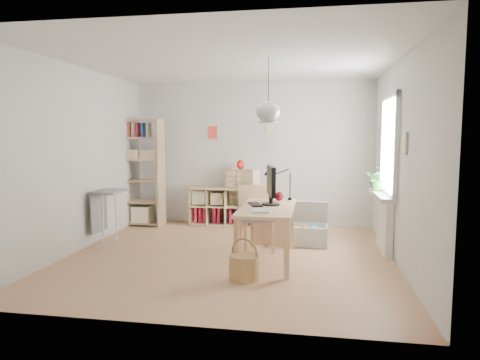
% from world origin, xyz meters
% --- Properties ---
extents(ground, '(4.50, 4.50, 0.00)m').
position_xyz_m(ground, '(0.00, 0.00, 0.00)').
color(ground, '#A77B53').
rests_on(ground, ground).
extents(room_shell, '(4.50, 4.50, 4.50)m').
position_xyz_m(room_shell, '(0.55, -0.15, 2.00)').
color(room_shell, silver).
rests_on(room_shell, ground).
extents(window_unit, '(0.07, 1.16, 1.46)m').
position_xyz_m(window_unit, '(2.23, 0.60, 1.55)').
color(window_unit, white).
rests_on(window_unit, ground).
extents(radiator, '(0.10, 0.80, 0.80)m').
position_xyz_m(radiator, '(2.19, 0.60, 0.40)').
color(radiator, white).
rests_on(radiator, ground).
extents(windowsill, '(0.22, 1.20, 0.06)m').
position_xyz_m(windowsill, '(2.14, 0.60, 0.83)').
color(windowsill, silver).
rests_on(windowsill, radiator).
extents(desk, '(0.70, 1.50, 0.75)m').
position_xyz_m(desk, '(0.55, -0.15, 0.66)').
color(desk, tan).
rests_on(desk, ground).
extents(cube_shelf, '(1.40, 0.38, 0.72)m').
position_xyz_m(cube_shelf, '(-0.47, 2.08, 0.30)').
color(cube_shelf, beige).
rests_on(cube_shelf, ground).
extents(tall_bookshelf, '(0.80, 0.38, 2.00)m').
position_xyz_m(tall_bookshelf, '(-2.04, 1.80, 1.09)').
color(tall_bookshelf, tan).
rests_on(tall_bookshelf, ground).
extents(side_table, '(0.40, 0.55, 0.85)m').
position_xyz_m(side_table, '(-2.04, 0.35, 0.67)').
color(side_table, gray).
rests_on(side_table, ground).
extents(chair, '(0.60, 0.60, 0.96)m').
position_xyz_m(chair, '(0.32, 0.38, 0.54)').
color(chair, gray).
rests_on(chair, ground).
extents(wicker_basket, '(0.36, 0.36, 0.50)m').
position_xyz_m(wicker_basket, '(0.36, -0.93, 0.16)').
color(wicker_basket, olive).
rests_on(wicker_basket, ground).
extents(storage_chest, '(0.63, 0.71, 0.65)m').
position_xyz_m(storage_chest, '(1.08, 0.84, 0.21)').
color(storage_chest, silver).
rests_on(storage_chest, ground).
extents(monitor, '(0.24, 0.61, 0.53)m').
position_xyz_m(monitor, '(0.58, -0.03, 1.05)').
color(monitor, black).
rests_on(monitor, desk).
extents(keyboard, '(0.25, 0.40, 0.02)m').
position_xyz_m(keyboard, '(0.37, -0.07, 0.76)').
color(keyboard, black).
rests_on(keyboard, desk).
extents(task_lamp, '(0.40, 0.15, 0.43)m').
position_xyz_m(task_lamp, '(0.62, 0.40, 1.04)').
color(task_lamp, black).
rests_on(task_lamp, desk).
extents(yarn_ball, '(0.13, 0.13, 0.13)m').
position_xyz_m(yarn_ball, '(0.67, 0.35, 0.82)').
color(yarn_ball, '#510A11').
rests_on(yarn_ball, desk).
extents(paper_tray, '(0.23, 0.27, 0.03)m').
position_xyz_m(paper_tray, '(0.50, -0.57, 0.76)').
color(paper_tray, silver).
rests_on(paper_tray, desk).
extents(drawer_chest, '(0.66, 0.46, 0.34)m').
position_xyz_m(drawer_chest, '(-0.16, 2.04, 0.89)').
color(drawer_chest, beige).
rests_on(drawer_chest, cube_shelf).
extents(red_vase, '(0.15, 0.15, 0.18)m').
position_xyz_m(red_vase, '(-0.18, 2.04, 1.15)').
color(red_vase, '#990D0C').
rests_on(red_vase, drawer_chest).
extents(potted_plant, '(0.38, 0.35, 0.36)m').
position_xyz_m(potted_plant, '(2.12, 0.90, 1.04)').
color(potted_plant, '#276024').
rests_on(potted_plant, windowsill).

